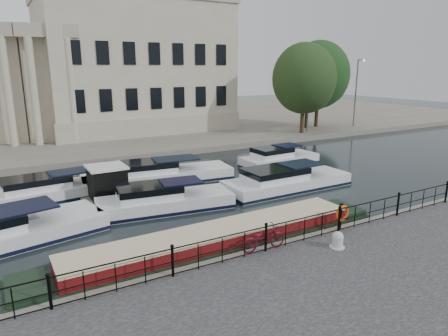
{
  "coord_description": "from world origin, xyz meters",
  "views": [
    {
      "loc": [
        -8.74,
        -14.21,
        7.73
      ],
      "look_at": [
        0.5,
        2.0,
        3.0
      ],
      "focal_mm": 32.0,
      "sensor_mm": 36.0,
      "label": 1
    }
  ],
  "objects_px": {
    "harbour_hut": "(107,185)",
    "life_ring_post": "(342,214)",
    "mooring_bollard": "(338,240)",
    "narrowboat": "(218,247)",
    "bicycle": "(264,238)"
  },
  "relations": [
    {
      "from": "life_ring_post",
      "to": "harbour_hut",
      "type": "height_order",
      "value": "harbour_hut"
    },
    {
      "from": "bicycle",
      "to": "harbour_hut",
      "type": "relative_size",
      "value": 0.65
    },
    {
      "from": "bicycle",
      "to": "harbour_hut",
      "type": "xyz_separation_m",
      "value": [
        -3.5,
        11.03,
        -0.11
      ]
    },
    {
      "from": "mooring_bollard",
      "to": "narrowboat",
      "type": "height_order",
      "value": "mooring_bollard"
    },
    {
      "from": "life_ring_post",
      "to": "narrowboat",
      "type": "bearing_deg",
      "value": 164.37
    },
    {
      "from": "life_ring_post",
      "to": "harbour_hut",
      "type": "xyz_separation_m",
      "value": [
        -7.77,
        11.07,
        -0.37
      ]
    },
    {
      "from": "harbour_hut",
      "to": "bicycle",
      "type": "bearing_deg",
      "value": -72.88
    },
    {
      "from": "mooring_bollard",
      "to": "life_ring_post",
      "type": "relative_size",
      "value": 0.56
    },
    {
      "from": "bicycle",
      "to": "life_ring_post",
      "type": "xyz_separation_m",
      "value": [
        4.27,
        -0.03,
        0.26
      ]
    },
    {
      "from": "narrowboat",
      "to": "harbour_hut",
      "type": "height_order",
      "value": "harbour_hut"
    },
    {
      "from": "harbour_hut",
      "to": "life_ring_post",
      "type": "bearing_deg",
      "value": -55.43
    },
    {
      "from": "mooring_bollard",
      "to": "harbour_hut",
      "type": "relative_size",
      "value": 0.23
    },
    {
      "from": "bicycle",
      "to": "harbour_hut",
      "type": "bearing_deg",
      "value": 20.99
    },
    {
      "from": "bicycle",
      "to": "mooring_bollard",
      "type": "distance_m",
      "value": 3.06
    },
    {
      "from": "harbour_hut",
      "to": "narrowboat",
      "type": "bearing_deg",
      "value": -77.16
    }
  ]
}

